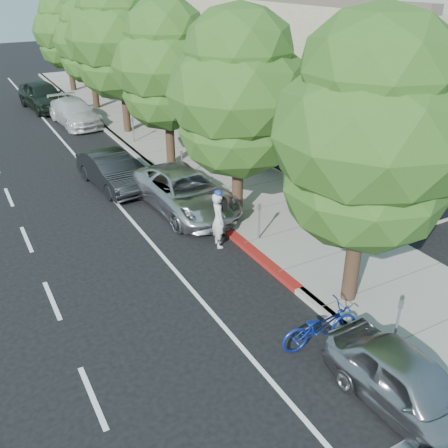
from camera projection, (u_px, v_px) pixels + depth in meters
ground at (279, 275)px, 14.89m from camera, size 120.00×120.00×0.00m
sidewalk at (219, 174)px, 22.07m from camera, size 4.60×56.00×0.15m
curb at (171, 183)px, 21.08m from camera, size 0.30×56.00×0.15m
curb_red_segment at (261, 258)px, 15.63m from camera, size 0.32×4.00×0.15m
storefront_building at (245, 52)px, 31.45m from camera, size 10.00×36.00×7.00m
street_tree_0 at (370, 137)px, 11.59m from camera, size 4.79×4.79×7.63m
street_tree_1 at (239, 95)px, 16.36m from camera, size 4.80×4.80×7.34m
street_tree_2 at (166, 67)px, 21.02m from camera, size 4.59×4.59×7.29m
street_tree_3 at (120, 39)px, 25.46m from camera, size 5.46×5.46×8.21m
street_tree_4 at (89, 42)px, 30.49m from camera, size 4.32×4.32×6.83m
street_tree_5 at (66, 32)px, 35.15m from camera, size 4.58×4.58×6.95m
cyclist at (219, 220)px, 16.09m from camera, size 0.59×0.77×1.87m
bicycle at (320, 326)px, 11.92m from camera, size 2.13×0.91×1.09m
silver_suv at (185, 192)px, 18.62m from camera, size 2.75×5.45×1.48m
dark_sedan at (112, 171)px, 20.62m from camera, size 1.94×4.44×1.42m
white_pickup at (75, 112)px, 29.02m from camera, size 2.36×5.06×1.43m
dark_suv_far at (43, 96)px, 32.13m from camera, size 2.68×5.38×1.76m
near_car_a at (410, 386)px, 10.03m from camera, size 1.70×3.97×1.33m
pedestrian at (237, 140)px, 23.41m from camera, size 1.03×0.94×1.71m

